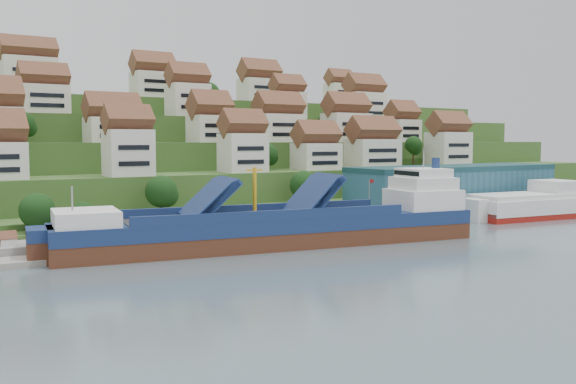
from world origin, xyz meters
TOP-DOWN VIEW (x-y plane):
  - ground at (0.00, 0.00)m, footprint 300.00×300.00m
  - quay at (20.00, 15.00)m, footprint 180.00×14.00m
  - hillside at (0.00, 103.55)m, footprint 260.00×128.00m
  - hillside_village at (1.42, 60.45)m, footprint 157.45×61.65m
  - hillside_trees at (-12.55, 42.33)m, footprint 142.27×62.21m
  - warehouse at (52.00, 17.00)m, footprint 60.00×15.00m
  - flagpole at (18.11, 10.00)m, footprint 1.28×0.16m
  - cargo_ship at (-10.59, -1.53)m, footprint 75.87×24.02m
  - second_ship at (61.33, 0.83)m, footprint 34.25×16.25m

SIDE VIEW (x-z plane):
  - ground at x=0.00m, z-range 0.00..0.00m
  - quay at x=20.00m, z-range 0.00..2.20m
  - second_ship at x=61.33m, z-range -1.89..7.67m
  - cargo_ship at x=-10.59m, z-range -5.11..11.48m
  - flagpole at x=18.11m, z-range 2.88..10.88m
  - warehouse at x=52.00m, z-range 2.20..12.20m
  - hillside at x=0.00m, z-range -4.84..26.16m
  - hillside_trees at x=-12.55m, z-range -0.16..32.03m
  - hillside_village at x=1.42m, z-range 9.43..39.26m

